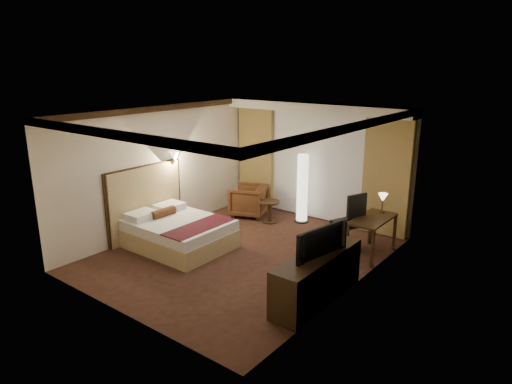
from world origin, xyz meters
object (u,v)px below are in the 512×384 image
Objects in this scene: armchair at (248,199)px; office_chair at (348,221)px; side_table at (270,212)px; dresser at (317,277)px; television at (317,235)px; floor_lamp at (302,188)px; desk at (371,237)px; bed at (179,234)px.

office_chair reaches higher than armchair.
side_table is 3.61m from dresser.
television is at bearing 31.52° from armchair.
floor_lamp reaches higher than office_chair.
floor_lamp is at bearing 125.96° from dresser.
floor_lamp is 3.63m from dresser.
armchair reaches higher than desk.
floor_lamp reaches higher than armchair.
dresser is (0.05, -2.10, 0.00)m from desk.
television is (-0.03, -0.00, 0.69)m from dresser.
desk is at bearing 61.32° from armchair.
side_table is at bearing 58.38° from television.
armchair is 4.23m from television.
bed is at bearing 98.35° from television.
bed is 3.73m from desk.
armchair is 4.20m from dresser.
office_chair is at bearing 59.13° from armchair.
bed is 2.38m from armchair.
office_chair is (1.58, -0.87, -0.20)m from floor_lamp.
side_table is 3.68m from television.
television reaches higher than desk.
television reaches higher than bed.
dresser is at bearing -53.15° from office_chair.
television is at bearing -2.61° from bed.
bed is 3.03m from floor_lamp.
floor_lamp is (0.56, 0.49, 0.54)m from side_table.
office_chair is 1.11× the size of television.
armchair reaches higher than dresser.
dresser is (0.53, -2.05, -0.22)m from office_chair.
television is (0.50, -2.05, 0.46)m from office_chair.
armchair is at bearing 63.94° from television.
bed is at bearing -103.75° from side_table.
side_table is 2.20m from office_chair.
armchair is 0.72× the size of desk.
side_table is at bearing 137.74° from dresser.
dresser is at bearing -42.26° from side_table.
desk is at bearing 11.51° from television.
dresser reaches higher than side_table.
television is (2.64, -2.43, 0.81)m from side_table.
television is at bearing -89.45° from desk.
office_chair reaches higher than television.
armchair is at bearing 93.29° from bed.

